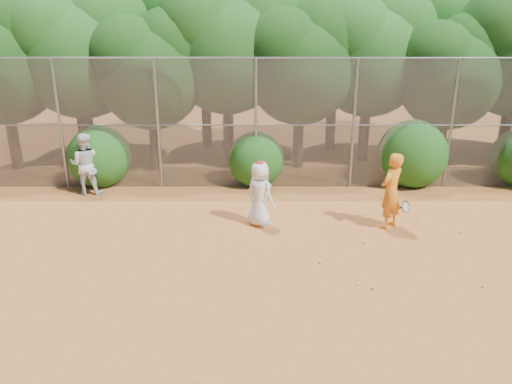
{
  "coord_description": "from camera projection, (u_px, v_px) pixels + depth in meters",
  "views": [
    {
      "loc": [
        -1.01,
        -9.04,
        5.34
      ],
      "look_at": [
        -1.0,
        2.5,
        1.1
      ],
      "focal_mm": 35.0,
      "sensor_mm": 36.0,
      "label": 1
    }
  ],
  "objects": [
    {
      "name": "tree_3",
      "position": [
        229.0,
        38.0,
        17.11
      ],
      "size": [
        4.89,
        4.26,
        6.7
      ],
      "color": "black",
      "rests_on": "ground"
    },
    {
      "name": "fence_back",
      "position": [
        285.0,
        123.0,
        15.25
      ],
      "size": [
        20.05,
        0.09,
        4.03
      ],
      "color": "gray",
      "rests_on": "ground"
    },
    {
      "name": "player_teen",
      "position": [
        260.0,
        194.0,
        12.86
      ],
      "size": [
        0.99,
        0.97,
        1.74
      ],
      "rotation": [
        0.0,
        0.0,
        2.41
      ],
      "color": "white",
      "rests_on": "ground"
    },
    {
      "name": "ball_5",
      "position": [
        418.0,
        221.0,
        13.28
      ],
      "size": [
        0.07,
        0.07,
        0.07
      ],
      "primitive_type": "sphere",
      "color": "#B0D226",
      "rests_on": "ground"
    },
    {
      "name": "ball_3",
      "position": [
        484.0,
        286.0,
        10.16
      ],
      "size": [
        0.07,
        0.07,
        0.07
      ],
      "primitive_type": "sphere",
      "color": "#B0D226",
      "rests_on": "ground"
    },
    {
      "name": "player_white",
      "position": [
        85.0,
        164.0,
        15.06
      ],
      "size": [
        0.94,
        0.8,
        1.89
      ],
      "rotation": [
        0.0,
        0.0,
        3.17
      ],
      "color": "silver",
      "rests_on": "ground"
    },
    {
      "name": "ground",
      "position": [
        304.0,
        283.0,
        10.33
      ],
      "size": [
        80.0,
        80.0,
        0.0
      ],
      "primitive_type": "plane",
      "color": "#A45A25",
      "rests_on": "ground"
    },
    {
      "name": "ball_2",
      "position": [
        373.0,
        288.0,
        10.09
      ],
      "size": [
        0.07,
        0.07,
        0.07
      ],
      "primitive_type": "sphere",
      "color": "#B0D226",
      "rests_on": "ground"
    },
    {
      "name": "tree_5",
      "position": [
        372.0,
        48.0,
        17.42
      ],
      "size": [
        4.51,
        3.92,
        6.17
      ],
      "color": "black",
      "rests_on": "ground"
    },
    {
      "name": "tree_1",
      "position": [
        81.0,
        46.0,
        16.9
      ],
      "size": [
        4.64,
        4.03,
        6.35
      ],
      "color": "black",
      "rests_on": "ground"
    },
    {
      "name": "ball_6",
      "position": [
        320.0,
        262.0,
        11.14
      ],
      "size": [
        0.07,
        0.07,
        0.07
      ],
      "primitive_type": "sphere",
      "color": "#B0D226",
      "rests_on": "ground"
    },
    {
      "name": "bush_0",
      "position": [
        99.0,
        154.0,
        15.89
      ],
      "size": [
        2.0,
        2.0,
        2.0
      ],
      "primitive_type": "sphere",
      "color": "#174B12",
      "rests_on": "ground"
    },
    {
      "name": "tree_4",
      "position": [
        302.0,
        59.0,
        16.77
      ],
      "size": [
        4.19,
        3.64,
        5.73
      ],
      "color": "black",
      "rests_on": "ground"
    },
    {
      "name": "tree_10",
      "position": [
        205.0,
        29.0,
        19.1
      ],
      "size": [
        5.15,
        4.48,
        7.06
      ],
      "color": "black",
      "rests_on": "ground"
    },
    {
      "name": "tree_12",
      "position": [
        450.0,
        32.0,
        19.34
      ],
      "size": [
        5.02,
        4.37,
        6.88
      ],
      "color": "black",
      "rests_on": "ground"
    },
    {
      "name": "bush_2",
      "position": [
        413.0,
        151.0,
        15.87
      ],
      "size": [
        2.2,
        2.2,
        2.2
      ],
      "primitive_type": "sphere",
      "color": "#174B12",
      "rests_on": "ground"
    },
    {
      "name": "tree_9",
      "position": [
        74.0,
        37.0,
        19.0
      ],
      "size": [
        4.83,
        4.2,
        6.62
      ],
      "color": "black",
      "rests_on": "ground"
    },
    {
      "name": "tree_2",
      "position": [
        151.0,
        66.0,
        16.44
      ],
      "size": [
        3.99,
        3.47,
        5.47
      ],
      "color": "black",
      "rests_on": "ground"
    },
    {
      "name": "ball_0",
      "position": [
        364.0,
        242.0,
        12.07
      ],
      "size": [
        0.07,
        0.07,
        0.07
      ],
      "primitive_type": "sphere",
      "color": "#B0D226",
      "rests_on": "ground"
    },
    {
      "name": "tree_6",
      "position": [
        451.0,
        69.0,
        16.68
      ],
      "size": [
        3.86,
        3.36,
        5.29
      ],
      "color": "black",
      "rests_on": "ground"
    },
    {
      "name": "bush_1",
      "position": [
        256.0,
        157.0,
        15.93
      ],
      "size": [
        1.8,
        1.8,
        1.8
      ],
      "primitive_type": "sphere",
      "color": "#174B12",
      "rests_on": "ground"
    },
    {
      "name": "tree_11",
      "position": [
        336.0,
        42.0,
        18.88
      ],
      "size": [
        4.64,
        4.03,
        6.35
      ],
      "color": "black",
      "rests_on": "ground"
    },
    {
      "name": "ball_1",
      "position": [
        461.0,
        232.0,
        12.6
      ],
      "size": [
        0.07,
        0.07,
        0.07
      ],
      "primitive_type": "sphere",
      "color": "#B0D226",
      "rests_on": "ground"
    },
    {
      "name": "tree_0",
      "position": [
        1.0,
        54.0,
        16.51
      ],
      "size": [
        4.38,
        3.81,
        6.0
      ],
      "color": "black",
      "rests_on": "ground"
    },
    {
      "name": "player_yellow",
      "position": [
        391.0,
        191.0,
        12.65
      ],
      "size": [
        0.94,
        0.85,
        2.0
      ],
      "rotation": [
        0.0,
        0.0,
        3.9
      ],
      "color": "orange",
      "rests_on": "ground"
    },
    {
      "name": "ball_4",
      "position": [
        358.0,
        283.0,
        10.26
      ],
      "size": [
        0.07,
        0.07,
        0.07
      ],
      "primitive_type": "sphere",
      "color": "#B0D226",
      "rests_on": "ground"
    }
  ]
}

